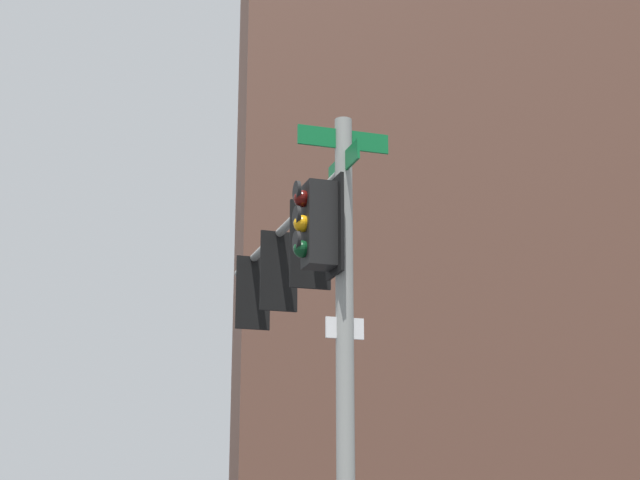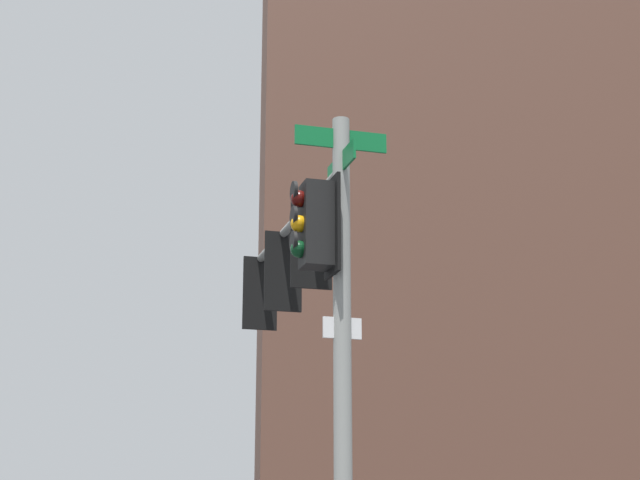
{
  "view_description": "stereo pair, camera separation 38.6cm",
  "coord_description": "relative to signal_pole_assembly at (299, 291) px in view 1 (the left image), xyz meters",
  "views": [
    {
      "loc": [
        -1.2,
        -10.7,
        2.2
      ],
      "look_at": [
        0.09,
        0.9,
        5.48
      ],
      "focal_mm": 54.82,
      "sensor_mm": 36.0,
      "label": 1
    },
    {
      "loc": [
        -0.81,
        -10.73,
        2.2
      ],
      "look_at": [
        0.09,
        0.9,
        5.48
      ],
      "focal_mm": 54.82,
      "sensor_mm": 36.0,
      "label": 2
    }
  ],
  "objects": [
    {
      "name": "signal_pole_assembly",
      "position": [
        0.0,
        0.0,
        0.0
      ],
      "size": [
        1.7,
        5.79,
        6.73
      ],
      "rotation": [
        0.0,
        0.0,
        1.77
      ],
      "color": "gray",
      "rests_on": "ground_plane"
    },
    {
      "name": "building_brick_nearside",
      "position": [
        16.97,
        40.96,
        20.14
      ],
      "size": [
        21.07,
        17.25,
        50.26
      ],
      "primitive_type": "cube",
      "color": "brown",
      "rests_on": "ground_plane"
    },
    {
      "name": "building_brick_midblock",
      "position": [
        11.06,
        28.84,
        9.97
      ],
      "size": [
        22.35,
        15.73,
        29.91
      ],
      "primitive_type": "cube",
      "color": "brown",
      "rests_on": "ground_plane"
    },
    {
      "name": "building_brick_farside",
      "position": [
        19.13,
        46.32,
        19.29
      ],
      "size": [
        21.01,
        14.57,
        48.56
      ],
      "primitive_type": "cube",
      "color": "brown",
      "rests_on": "ground_plane"
    }
  ]
}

